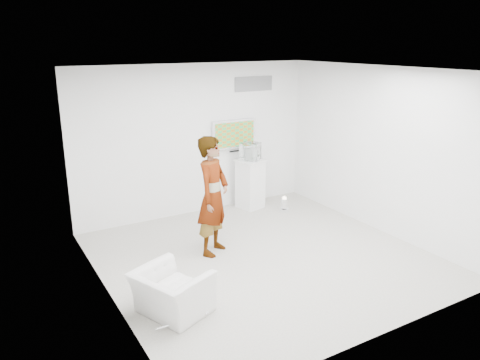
{
  "coord_description": "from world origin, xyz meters",
  "views": [
    {
      "loc": [
        -3.87,
        -5.84,
        3.41
      ],
      "look_at": [
        -0.09,
        0.6,
        1.18
      ],
      "focal_mm": 35.0,
      "sensor_mm": 36.0,
      "label": 1
    }
  ],
  "objects_px": {
    "person": "(213,196)",
    "floor_uplight": "(284,204)",
    "armchair": "(172,292)",
    "tv": "(234,134)",
    "pedestal": "(250,184)"
  },
  "relations": [
    {
      "from": "pedestal",
      "to": "floor_uplight",
      "type": "xyz_separation_m",
      "value": [
        0.48,
        -0.58,
        -0.37
      ]
    },
    {
      "from": "tv",
      "to": "person",
      "type": "height_order",
      "value": "person"
    },
    {
      "from": "armchair",
      "to": "floor_uplight",
      "type": "relative_size",
      "value": 2.9
    },
    {
      "from": "tv",
      "to": "person",
      "type": "distance_m",
      "value": 2.43
    },
    {
      "from": "armchair",
      "to": "floor_uplight",
      "type": "bearing_deg",
      "value": -77.95
    },
    {
      "from": "armchair",
      "to": "floor_uplight",
      "type": "distance_m",
      "value": 4.18
    },
    {
      "from": "person",
      "to": "pedestal",
      "type": "xyz_separation_m",
      "value": [
        1.67,
        1.56,
        -0.47
      ]
    },
    {
      "from": "tv",
      "to": "pedestal",
      "type": "relative_size",
      "value": 0.96
    },
    {
      "from": "person",
      "to": "floor_uplight",
      "type": "bearing_deg",
      "value": -13.3
    },
    {
      "from": "person",
      "to": "armchair",
      "type": "xyz_separation_m",
      "value": [
        -1.31,
        -1.35,
        -0.69
      ]
    },
    {
      "from": "tv",
      "to": "pedestal",
      "type": "height_order",
      "value": "tv"
    },
    {
      "from": "person",
      "to": "armchair",
      "type": "bearing_deg",
      "value": -171.93
    },
    {
      "from": "tv",
      "to": "pedestal",
      "type": "bearing_deg",
      "value": -54.3
    },
    {
      "from": "armchair",
      "to": "floor_uplight",
      "type": "xyz_separation_m",
      "value": [
        3.46,
        2.34,
        -0.14
      ]
    },
    {
      "from": "person",
      "to": "pedestal",
      "type": "height_order",
      "value": "person"
    }
  ]
}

